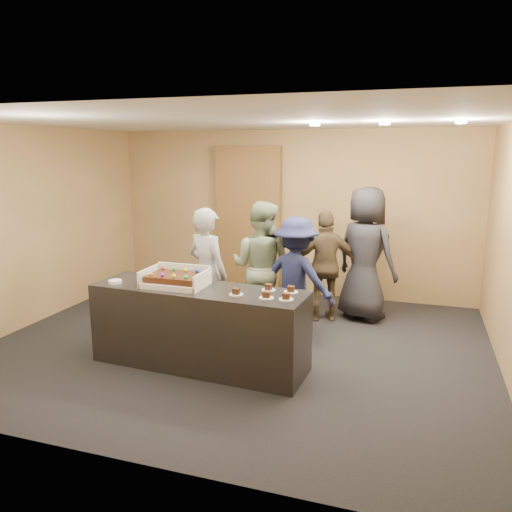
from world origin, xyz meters
name	(u,v)px	position (x,y,z in m)	size (l,w,h in m)	color
room	(237,238)	(0.00, 0.00, 1.35)	(6.04, 6.00, 2.70)	black
serving_counter	(199,327)	(-0.20, -0.69, 0.45)	(2.40, 0.70, 0.90)	black
storage_cabinet	(248,220)	(-0.69, 2.41, 1.22)	(1.11, 0.15, 2.45)	brown
cake_box	(176,281)	(-0.48, -0.67, 0.95)	(0.68, 0.47, 0.20)	white
sheet_cake	(175,277)	(-0.48, -0.69, 1.00)	(0.58, 0.40, 0.11)	#33190B
plate_stack	(115,282)	(-1.18, -0.80, 0.92)	(0.15, 0.15, 0.04)	white
slice_a	(236,293)	(0.28, -0.81, 0.92)	(0.15, 0.15, 0.07)	white
slice_b	(269,288)	(0.55, -0.54, 0.92)	(0.15, 0.15, 0.07)	white
slice_c	(266,296)	(0.61, -0.83, 0.92)	(0.15, 0.15, 0.07)	white
slice_d	(291,290)	(0.80, -0.54, 0.92)	(0.15, 0.15, 0.07)	white
slice_e	(286,297)	(0.82, -0.82, 0.92)	(0.15, 0.15, 0.07)	white
person_server_grey	(208,274)	(-0.44, 0.12, 0.84)	(0.61, 0.40, 1.69)	#A0A0A5
person_sage_man	(261,267)	(0.10, 0.63, 0.87)	(0.84, 0.66, 1.73)	gray
person_navy_man	(296,278)	(0.61, 0.49, 0.78)	(1.01, 0.58, 1.56)	#1B2045
person_brown_extra	(326,266)	(0.84, 1.28, 0.78)	(0.92, 0.38, 1.56)	brown
person_dark_suit	(365,254)	(1.35, 1.53, 0.94)	(0.92, 0.60, 1.89)	#242429
ceiling_spotlights	(385,123)	(1.60, 0.50, 2.67)	(1.72, 0.12, 0.03)	#FFEAC6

